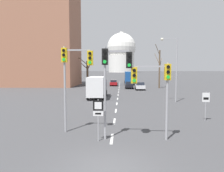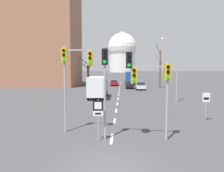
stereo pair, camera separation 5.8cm
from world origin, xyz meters
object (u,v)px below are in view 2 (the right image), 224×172
traffic_signal_near_right (155,81)px  sedan_near_left (131,77)px  sedan_near_right (140,86)px  delivery_truck (98,86)px  traffic_signal_near_left (73,67)px  speed_limit_sign (206,102)px  sedan_mid_centre (114,83)px  traffic_signal_centre_tall (113,70)px  sedan_far_left (130,85)px  city_bus (130,77)px  street_lamp_right (174,63)px  route_sign_post (98,113)px

traffic_signal_near_right → sedan_near_left: traffic_signal_near_right is taller
sedan_near_right → delivery_truck: size_ratio=0.59×
traffic_signal_near_left → delivery_truck: (-0.35, 17.45, -2.68)m
speed_limit_sign → sedan_mid_centre: (-8.94, 37.15, -0.86)m
traffic_signal_near_right → sedan_near_right: traffic_signal_near_right is taller
sedan_mid_centre → traffic_signal_near_left: bearing=-91.7°
sedan_mid_centre → traffic_signal_centre_tall: bearing=-87.9°
sedan_far_left → traffic_signal_near_left: bearing=-98.3°
city_bus → sedan_mid_centre: bearing=-124.9°
sedan_near_left → street_lamp_right: bearing=-86.9°
traffic_signal_near_right → street_lamp_right: (4.61, 15.32, 1.50)m
route_sign_post → delivery_truck: size_ratio=0.35×
speed_limit_sign → sedan_near_left: speed_limit_sign is taller
sedan_far_left → delivery_truck: (-5.20, -15.82, 0.91)m
sedan_far_left → traffic_signal_centre_tall: bearing=-93.5°
sedan_far_left → sedan_near_right: bearing=-54.0°
traffic_signal_near_left → sedan_near_right: 31.35m
route_sign_post → speed_limit_sign: bearing=33.1°
sedan_near_right → delivery_truck: delivery_truck is taller
traffic_signal_centre_tall → delivery_truck: 19.32m
traffic_signal_near_left → city_bus: bearing=83.4°
traffic_signal_near_left → speed_limit_sign: (10.14, 3.58, -2.77)m
traffic_signal_centre_tall → speed_limit_sign: (7.41, 5.04, -2.61)m
sedan_near_left → traffic_signal_near_left: bearing=-95.0°
traffic_signal_centre_tall → traffic_signal_near_left: 3.10m
delivery_truck → traffic_signal_near_left: bearing=-88.9°
traffic_signal_near_left → route_sign_post: size_ratio=2.32×
traffic_signal_centre_tall → street_lamp_right: 16.96m
sedan_near_right → city_bus: bearing=95.6°
sedan_near_right → sedan_near_left: bearing=90.5°
traffic_signal_near_left → delivery_truck: bearing=91.1°
street_lamp_right → speed_limit_sign: bearing=-88.5°
route_sign_post → street_lamp_right: bearing=63.0°
traffic_signal_near_right → delivery_truck: (-5.61, 18.86, -1.85)m
sedan_near_left → delivery_truck: bearing=-96.9°
traffic_signal_near_right → sedan_mid_centre: bearing=95.5°
traffic_signal_near_right → delivery_truck: bearing=106.6°
street_lamp_right → sedan_near_left: 60.81m
traffic_signal_near_left → traffic_signal_near_right: bearing=-15.0°
speed_limit_sign → city_bus: size_ratio=0.22×
traffic_signal_near_right → route_sign_post: bearing=-173.1°
traffic_signal_near_right → city_bus: bearing=89.9°
speed_limit_sign → street_lamp_right: size_ratio=0.29×
traffic_signal_near_right → sedan_near_right: size_ratio=1.11×
traffic_signal_centre_tall → sedan_far_left: bearing=86.5°
city_bus → street_lamp_right: bearing=-82.2°
delivery_truck → traffic_signal_near_right: bearing=-73.4°
traffic_signal_near_left → street_lamp_right: size_ratio=0.70×
route_sign_post → sedan_mid_centre: bearing=90.9°
street_lamp_right → city_bus: bearing=97.8°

